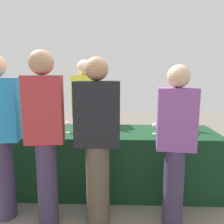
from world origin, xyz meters
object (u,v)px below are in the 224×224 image
Objects in this scene: wine_bottle_1 at (51,121)px; wine_bottle_2 at (114,121)px; wine_glass_0 at (67,124)px; guest_3 at (176,141)px; wine_bottle_4 at (189,121)px; wine_bottle_3 at (165,122)px; ice_bucket at (179,125)px; guest_0 at (0,132)px; wine_glass_1 at (92,126)px; wine_bottle_0 at (38,120)px; server_pouring at (85,110)px; guest_2 at (97,138)px; wine_glass_2 at (155,126)px; guest_1 at (45,132)px.

wine_bottle_2 is at bearing 2.97° from wine_bottle_1.
wine_glass_0 is 1.34m from guest_3.
wine_bottle_3 is at bearing 179.13° from wine_bottle_4.
wine_bottle_1 is at bearing 177.30° from ice_bucket.
guest_0 reaches higher than wine_glass_0.
wine_glass_1 is (-0.26, -0.24, -0.02)m from wine_bottle_2.
wine_bottle_3 is 2.13× the size of wine_glass_0.
server_pouring reaches higher than wine_bottle_0.
wine_bottle_4 is 1.58m from server_pouring.
server_pouring is at bearing 100.75° from guest_2.
wine_bottle_0 is 0.77m from wine_glass_1.
guest_2 reaches higher than wine_glass_2.
wine_bottle_1 is 0.83m from wine_bottle_2.
wine_bottle_4 is 2.23× the size of wine_glass_0.
guest_0 is 0.98× the size of guest_1.
guest_0 reaches higher than wine_bottle_1.
wine_bottle_0 is at bearing -177.66° from wine_bottle_2.
ice_bucket is (1.09, 0.12, -0.00)m from wine_glass_1.
wine_bottle_0 is 0.20× the size of guest_1.
guest_1 is at bearing -148.17° from wine_bottle_3.
wine_bottle_0 is 1.53m from wine_glass_2.
server_pouring is (-1.15, 0.61, 0.04)m from wine_bottle_3.
wine_glass_0 is at bearing -171.48° from wine_bottle_3.
wine_bottle_1 is 0.18× the size of server_pouring.
server_pouring reaches higher than wine_glass_2.
wine_glass_2 is 1.31m from guest_1.
wine_bottle_0 is 0.17m from wine_bottle_1.
guest_2 is at bearing -144.58° from ice_bucket.
wine_bottle_2 is at bearing 42.21° from wine_glass_1.
wine_bottle_1 is at bearing -179.73° from wine_bottle_4.
wine_glass_0 is at bearing 76.04° from server_pouring.
wine_bottle_4 is 0.18× the size of server_pouring.
wine_bottle_0 is 1.16m from guest_2.
wine_bottle_0 is 0.20× the size of server_pouring.
guest_0 is (-0.31, -0.72, 0.03)m from wine_bottle_1.
guest_1 reaches higher than wine_bottle_1.
guest_2 is at bearing -53.65° from wine_glass_0.
guest_0 is at bearing -174.85° from guest_3.
wine_bottle_4 is 0.51m from wine_glass_2.
guest_1 is 1.28m from guest_3.
wine_glass_1 is 0.08× the size of guest_3.
wine_glass_2 is at bearing 20.91° from guest_1.
server_pouring reaches higher than wine_bottle_4.
wine_glass_2 is at bearing -7.36° from wine_bottle_0.
server_pouring reaches higher than guest_3.
ice_bucket is at bearing 145.01° from server_pouring.
wine_glass_2 is 0.08× the size of guest_1.
guest_2 reaches higher than wine_glass_1.
wine_glass_2 is at bearing -0.98° from wine_glass_0.
ice_bucket is 1.48m from server_pouring.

